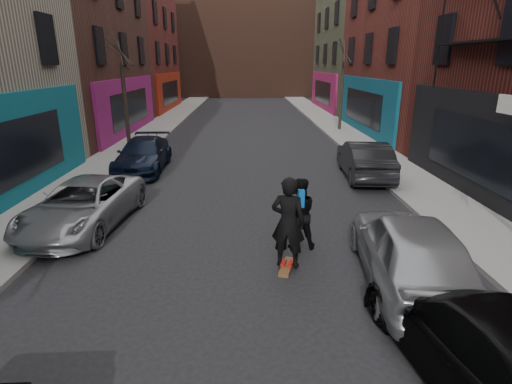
{
  "coord_description": "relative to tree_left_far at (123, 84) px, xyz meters",
  "views": [
    {
      "loc": [
        -0.08,
        -2.75,
        4.36
      ],
      "look_at": [
        0.13,
        5.79,
        1.6
      ],
      "focal_mm": 28.0,
      "sensor_mm": 36.0,
      "label": 1
    }
  ],
  "objects": [
    {
      "name": "sidewalk_left",
      "position": [
        -0.05,
        12.0,
        -3.31
      ],
      "size": [
        2.5,
        84.0,
        0.13
      ],
      "primitive_type": "cube",
      "color": "gray",
      "rests_on": "ground"
    },
    {
      "name": "skateboarder",
      "position": [
        7.0,
        -12.85,
        -2.26
      ],
      "size": [
        0.85,
        0.68,
        2.03
      ],
      "primitive_type": "imported",
      "rotation": [
        0.0,
        0.0,
        2.84
      ],
      "color": "black",
      "rests_on": "skateboard"
    },
    {
      "name": "parked_right_far",
      "position": [
        9.4,
        -13.53,
        -2.6
      ],
      "size": [
        2.37,
        4.78,
        1.57
      ],
      "primitive_type": "imported",
      "rotation": [
        0.0,
        0.0,
        3.03
      ],
      "color": "#92969A",
      "rests_on": "ground"
    },
    {
      "name": "parked_right_end",
      "position": [
        10.8,
        -5.42,
        -2.65
      ],
      "size": [
        1.86,
        4.54,
        1.46
      ],
      "primitive_type": "imported",
      "rotation": [
        0.0,
        0.0,
        3.07
      ],
      "color": "black",
      "rests_on": "ground"
    },
    {
      "name": "building_far",
      "position": [
        6.2,
        38.0,
        3.62
      ],
      "size": [
        40.0,
        10.0,
        14.0
      ],
      "primitive_type": "cube",
      "color": "#47281E",
      "rests_on": "ground"
    },
    {
      "name": "skateboard",
      "position": [
        7.0,
        -12.85,
        -3.33
      ],
      "size": [
        0.44,
        0.83,
        0.1
      ],
      "primitive_type": "cube",
      "rotation": [
        0.0,
        0.0,
        -0.3
      ],
      "color": "brown",
      "rests_on": "ground"
    },
    {
      "name": "parked_left_far",
      "position": [
        1.6,
        -10.27,
        -2.73
      ],
      "size": [
        2.61,
        4.85,
        1.29
      ],
      "primitive_type": "imported",
      "rotation": [
        0.0,
        0.0,
        -0.1
      ],
      "color": "gray",
      "rests_on": "ground"
    },
    {
      "name": "parked_right_mid",
      "position": [
        9.4,
        -16.17,
        -2.71
      ],
      "size": [
        2.46,
        4.79,
        1.33
      ],
      "primitive_type": "imported",
      "rotation": [
        0.0,
        0.0,
        3.28
      ],
      "color": "black",
      "rests_on": "ground"
    },
    {
      "name": "tree_right_far",
      "position": [
        12.4,
        6.0,
        0.15
      ],
      "size": [
        2.0,
        2.0,
        6.8
      ],
      "primitive_type": null,
      "color": "black",
      "rests_on": "sidewalk_right"
    },
    {
      "name": "sidewalk_right",
      "position": [
        12.45,
        12.0,
        -3.31
      ],
      "size": [
        2.5,
        84.0,
        0.13
      ],
      "primitive_type": "cube",
      "color": "gray",
      "rests_on": "ground"
    },
    {
      "name": "parked_left_end",
      "position": [
        1.74,
        -4.09,
        -2.71
      ],
      "size": [
        1.97,
        4.65,
        1.34
      ],
      "primitive_type": "imported",
      "rotation": [
        0.0,
        0.0,
        0.02
      ],
      "color": "black",
      "rests_on": "ground"
    },
    {
      "name": "pedestrian",
      "position": [
        7.37,
        -11.75,
        -2.48
      ],
      "size": [
        0.9,
        0.71,
        1.79
      ],
      "rotation": [
        0.0,
        0.0,
        3.18
      ],
      "color": "black",
      "rests_on": "ground"
    },
    {
      "name": "tree_left_far",
      "position": [
        0.0,
        0.0,
        0.0
      ],
      "size": [
        2.0,
        2.0,
        6.5
      ],
      "primitive_type": null,
      "color": "black",
      "rests_on": "sidewalk_left"
    }
  ]
}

